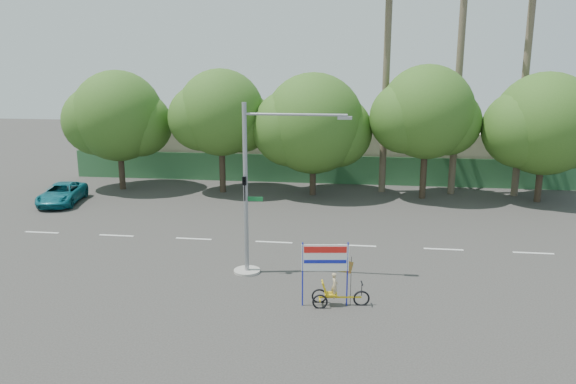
# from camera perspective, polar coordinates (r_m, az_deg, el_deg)

# --- Properties ---
(ground) EXTENTS (120.00, 120.00, 0.00)m
(ground) POSITION_cam_1_polar(r_m,az_deg,el_deg) (19.62, 0.76, -12.73)
(ground) COLOR #33302D
(ground) RESTS_ON ground
(fence) EXTENTS (38.00, 0.08, 2.00)m
(fence) POSITION_cam_1_polar(r_m,az_deg,el_deg) (39.80, 4.41, 2.27)
(fence) COLOR #336B3D
(fence) RESTS_ON ground
(building_left) EXTENTS (12.00, 8.00, 4.00)m
(building_left) POSITION_cam_1_polar(r_m,az_deg,el_deg) (45.63, -7.93, 4.88)
(building_left) COLOR #C4B49C
(building_left) RESTS_ON ground
(building_right) EXTENTS (14.00, 8.00, 3.60)m
(building_right) POSITION_cam_1_polar(r_m,az_deg,el_deg) (44.44, 15.14, 4.06)
(building_right) COLOR #C4B49C
(building_right) RESTS_ON ground
(tree_far_left) EXTENTS (7.14, 6.00, 7.96)m
(tree_far_left) POSITION_cam_1_polar(r_m,az_deg,el_deg) (39.17, -16.94, 7.12)
(tree_far_left) COLOR #473828
(tree_far_left) RESTS_ON ground
(tree_left) EXTENTS (6.66, 5.60, 8.07)m
(tree_left) POSITION_cam_1_polar(r_m,az_deg,el_deg) (36.82, -6.90, 7.70)
(tree_left) COLOR #473828
(tree_left) RESTS_ON ground
(tree_center) EXTENTS (7.62, 6.40, 7.85)m
(tree_center) POSITION_cam_1_polar(r_m,az_deg,el_deg) (35.88, 2.51, 6.68)
(tree_center) COLOR #473828
(tree_center) RESTS_ON ground
(tree_right) EXTENTS (6.90, 5.80, 8.36)m
(tree_right) POSITION_cam_1_polar(r_m,az_deg,el_deg) (35.88, 13.83, 7.55)
(tree_right) COLOR #473828
(tree_right) RESTS_ON ground
(tree_far_right) EXTENTS (7.38, 6.20, 7.94)m
(tree_far_right) POSITION_cam_1_polar(r_m,az_deg,el_deg) (37.36, 24.56, 6.04)
(tree_far_right) COLOR #473828
(tree_far_right) RESTS_ON ground
(palm_tall) EXTENTS (3.73, 3.79, 17.45)m
(palm_tall) POSITION_cam_1_polar(r_m,az_deg,el_deg) (37.53, 17.27, 15.59)
(palm_tall) COLOR #70604C
(palm_tall) RESTS_ON ground
(palm_mid) EXTENTS (3.73, 3.79, 15.45)m
(palm_mid) POSITION_cam_1_polar(r_m,az_deg,el_deg) (38.33, 23.22, 13.47)
(palm_mid) COLOR #70604C
(palm_mid) RESTS_ON ground
(palm_short) EXTENTS (3.73, 3.79, 14.45)m
(palm_short) POSITION_cam_1_polar(r_m,az_deg,el_deg) (37.03, 10.02, 13.52)
(palm_short) COLOR #70604C
(palm_short) RESTS_ON ground
(traffic_signal) EXTENTS (4.72, 1.10, 7.00)m
(traffic_signal) POSITION_cam_1_polar(r_m,az_deg,el_deg) (22.63, -3.56, -1.28)
(traffic_signal) COLOR gray
(traffic_signal) RESTS_ON ground
(trike_billboard) EXTENTS (2.45, 0.71, 2.42)m
(trike_billboard) POSITION_cam_1_polar(r_m,az_deg,el_deg) (20.24, 4.43, -8.91)
(trike_billboard) COLOR black
(trike_billboard) RESTS_ON ground
(pickup_truck) EXTENTS (2.78, 4.73, 1.23)m
(pickup_truck) POSITION_cam_1_polar(r_m,az_deg,el_deg) (36.94, -21.98, -0.15)
(pickup_truck) COLOR #106573
(pickup_truck) RESTS_ON ground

